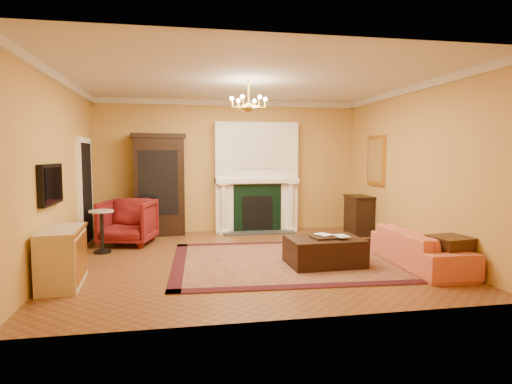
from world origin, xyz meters
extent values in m
cube|color=brown|center=(0.00, 0.00, -0.01)|extent=(6.00, 5.50, 0.02)
cube|color=silver|center=(0.00, 0.00, 3.01)|extent=(6.00, 5.50, 0.02)
cube|color=#C89147|center=(0.00, 2.76, 1.50)|extent=(6.00, 0.02, 3.00)
cube|color=#C89147|center=(0.00, -2.76, 1.50)|extent=(6.00, 0.02, 3.00)
cube|color=#C89147|center=(-3.01, 0.00, 1.50)|extent=(0.02, 5.50, 3.00)
cube|color=#C89147|center=(3.01, 0.00, 1.50)|extent=(0.02, 5.50, 3.00)
cube|color=white|center=(0.60, 2.59, 1.25)|extent=(1.90, 0.32, 2.50)
cube|color=silver|center=(0.60, 2.42, 1.85)|extent=(1.10, 0.01, 0.80)
cube|color=black|center=(0.60, 2.42, 0.55)|extent=(1.10, 0.02, 1.10)
cube|color=black|center=(0.60, 2.42, 0.45)|extent=(0.70, 0.02, 0.75)
cube|color=#333333|center=(0.60, 2.30, 0.02)|extent=(1.60, 0.50, 0.04)
cube|color=white|center=(0.60, 2.53, 1.18)|extent=(1.90, 0.44, 0.10)
cylinder|color=white|center=(-0.18, 2.41, 0.59)|extent=(0.14, 0.14, 1.18)
cylinder|color=white|center=(1.38, 2.41, 0.59)|extent=(0.14, 0.14, 1.18)
cube|color=silver|center=(0.00, 2.71, 2.94)|extent=(6.00, 0.08, 0.12)
cube|color=silver|center=(-2.96, 0.00, 2.94)|extent=(0.08, 5.50, 0.12)
cube|color=silver|center=(2.96, 0.00, 2.94)|extent=(0.08, 5.50, 0.12)
cube|color=white|center=(-2.96, 1.70, 1.05)|extent=(0.08, 1.05, 2.10)
cube|color=black|center=(-2.92, 1.70, 1.02)|extent=(0.02, 0.85, 1.95)
cube|color=black|center=(-2.95, -0.60, 1.35)|extent=(0.08, 0.95, 0.58)
cube|color=black|center=(-2.90, -0.60, 1.35)|extent=(0.01, 0.85, 0.48)
cube|color=gold|center=(2.97, 1.40, 1.65)|extent=(0.05, 0.76, 1.05)
cube|color=white|center=(2.94, 1.40, 1.65)|extent=(0.01, 0.62, 0.90)
cylinder|color=gold|center=(0.00, 0.00, 2.80)|extent=(0.03, 0.03, 0.40)
sphere|color=gold|center=(0.00, 0.00, 2.55)|extent=(0.16, 0.16, 0.16)
sphere|color=#FFE5B2|center=(0.28, 0.00, 2.69)|extent=(0.07, 0.07, 0.07)
sphere|color=#FFE5B2|center=(0.14, 0.24, 2.69)|extent=(0.07, 0.07, 0.07)
sphere|color=#FFE5B2|center=(-0.14, 0.24, 2.69)|extent=(0.07, 0.07, 0.07)
sphere|color=#FFE5B2|center=(-0.28, 0.00, 2.69)|extent=(0.07, 0.07, 0.07)
sphere|color=#FFE5B2|center=(-0.14, -0.24, 2.69)|extent=(0.07, 0.07, 0.07)
sphere|color=#FFE5B2|center=(0.14, -0.24, 2.69)|extent=(0.07, 0.07, 0.07)
cube|color=#420E0E|center=(0.74, -0.29, 0.01)|extent=(4.20, 3.24, 0.02)
cube|color=black|center=(-1.58, 2.49, 1.06)|extent=(1.10, 0.57, 2.13)
imported|color=maroon|center=(-2.16, 1.57, 0.49)|extent=(1.14, 1.09, 0.98)
cylinder|color=black|center=(-2.53, 0.90, 0.02)|extent=(0.30, 0.30, 0.04)
cylinder|color=black|center=(-2.53, 0.90, 0.39)|extent=(0.07, 0.07, 0.69)
cylinder|color=silver|center=(-2.53, 0.90, 0.76)|extent=(0.43, 0.43, 0.03)
cube|color=beige|center=(-2.73, -1.02, 0.39)|extent=(0.56, 1.08, 0.78)
imported|color=#DC6C45|center=(2.58, -1.00, 0.39)|extent=(0.65, 2.02, 0.78)
cube|color=#3C1C10|center=(2.72, -1.56, 0.28)|extent=(0.55, 0.55, 0.56)
cube|color=black|center=(2.78, 1.79, 0.41)|extent=(0.45, 0.76, 0.83)
cube|color=black|center=(1.12, -0.65, 0.23)|extent=(1.18, 0.88, 0.43)
cube|color=black|center=(1.14, -0.69, 0.46)|extent=(0.50, 0.41, 0.03)
imported|color=gray|center=(1.03, -0.67, 0.61)|extent=(0.18, 0.11, 0.26)
imported|color=gray|center=(1.26, -0.79, 0.61)|extent=(0.20, 0.04, 0.27)
cylinder|color=gray|center=(-0.17, 2.53, 1.27)|extent=(0.10, 0.10, 0.08)
cone|color=#0F350E|center=(-0.17, 2.53, 1.46)|extent=(0.14, 0.14, 0.30)
cylinder|color=gray|center=(1.30, 2.53, 1.28)|extent=(0.12, 0.12, 0.10)
cone|color=#0F350E|center=(1.30, 2.53, 1.52)|extent=(0.18, 0.18, 0.38)
camera|label=1|loc=(-1.17, -7.07, 1.77)|focal=30.00mm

